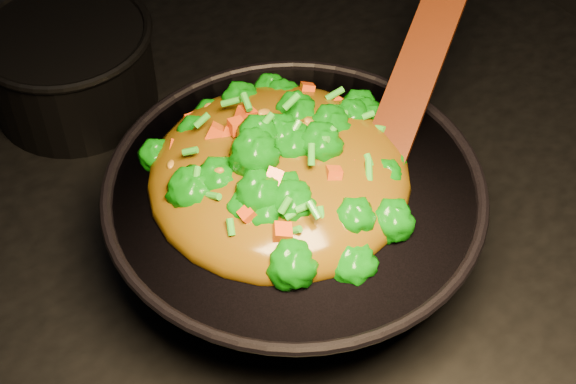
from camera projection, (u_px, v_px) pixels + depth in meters
wok at (294, 221)px, 0.89m from camera, size 0.46×0.46×0.10m
stir_fry at (279, 149)px, 0.82m from camera, size 0.33×0.33×0.09m
spatula at (416, 72)px, 0.89m from camera, size 0.26×0.17×0.12m
back_pot at (70, 67)px, 1.04m from camera, size 0.21×0.21×0.11m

